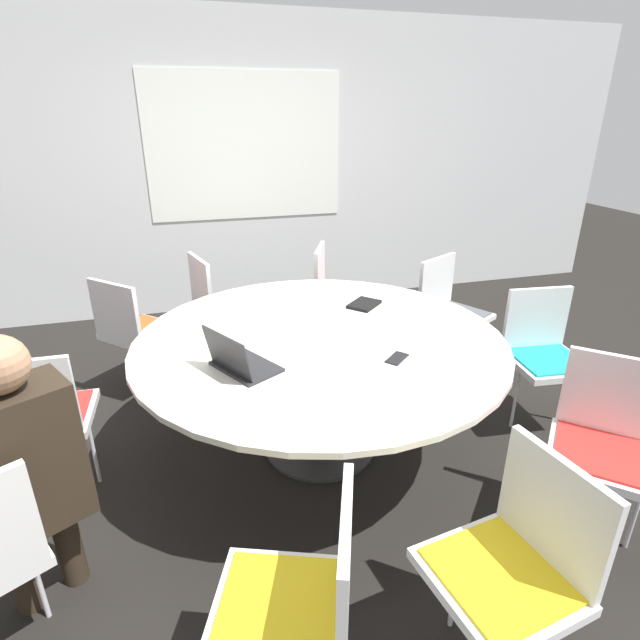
% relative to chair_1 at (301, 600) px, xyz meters
% --- Properties ---
extents(ground_plane, '(16.00, 16.00, 0.00)m').
position_rel_chair_1_xyz_m(ground_plane, '(0.44, 1.35, -0.51)').
color(ground_plane, black).
extents(wall_back, '(8.00, 0.07, 2.70)m').
position_rel_chair_1_xyz_m(wall_back, '(0.44, 3.89, 0.84)').
color(wall_back, silver).
rests_on(wall_back, ground_plane).
extents(conference_table, '(2.01, 2.01, 0.72)m').
position_rel_chair_1_xyz_m(conference_table, '(0.44, 1.35, 0.10)').
color(conference_table, '#333333').
rests_on(conference_table, ground_plane).
extents(chair_1, '(0.55, 0.56, 0.86)m').
position_rel_chair_1_xyz_m(chair_1, '(0.00, 0.00, 0.00)').
color(chair_1, silver).
rests_on(chair_1, ground_plane).
extents(chair_2, '(0.48, 0.50, 0.86)m').
position_rel_chair_1_xyz_m(chair_2, '(0.72, -0.04, 0.00)').
color(chair_2, silver).
rests_on(chair_2, ground_plane).
extents(chair_3, '(0.61, 0.61, 0.86)m').
position_rel_chair_1_xyz_m(chair_3, '(1.51, 0.41, 0.00)').
color(chair_3, silver).
rests_on(chair_3, ground_plane).
extents(chair_4, '(0.48, 0.47, 0.86)m').
position_rel_chair_1_xyz_m(chair_4, '(1.86, 1.26, 0.00)').
color(chair_4, silver).
rests_on(chair_4, ground_plane).
extents(chair_5, '(0.59, 0.58, 0.86)m').
position_rel_chair_1_xyz_m(chair_5, '(1.66, 2.07, 0.00)').
color(chair_5, silver).
rests_on(chair_5, ground_plane).
extents(chair_6, '(0.56, 0.57, 0.86)m').
position_rel_chair_1_xyz_m(chair_6, '(0.95, 2.67, 0.00)').
color(chair_6, silver).
rests_on(chair_6, ground_plane).
extents(chair_7, '(0.52, 0.54, 0.86)m').
position_rel_chair_1_xyz_m(chair_7, '(0.00, 2.70, 0.00)').
color(chair_7, silver).
rests_on(chair_7, ground_plane).
extents(chair_8, '(0.61, 0.61, 0.86)m').
position_rel_chair_1_xyz_m(chair_8, '(-0.60, 2.31, 0.00)').
color(chair_8, silver).
rests_on(chair_8, ground_plane).
extents(chair_9, '(0.45, 0.43, 0.86)m').
position_rel_chair_1_xyz_m(chair_9, '(-0.97, 1.32, 0.00)').
color(chair_9, silver).
rests_on(chair_9, ground_plane).
extents(person_0, '(0.42, 0.37, 1.21)m').
position_rel_chair_1_xyz_m(person_0, '(-0.85, 0.64, 0.19)').
color(person_0, '#2D2319').
rests_on(person_0, ground_plane).
extents(laptop, '(0.36, 0.39, 0.21)m').
position_rel_chair_1_xyz_m(laptop, '(-0.03, 1.08, 0.27)').
color(laptop, '#232326').
rests_on(laptop, conference_table).
extents(spiral_notebook, '(0.26, 0.25, 0.02)m').
position_rel_chair_1_xyz_m(spiral_notebook, '(0.84, 1.72, 0.22)').
color(spiral_notebook, black).
rests_on(spiral_notebook, conference_table).
extents(cell_phone, '(0.15, 0.14, 0.01)m').
position_rel_chair_1_xyz_m(cell_phone, '(0.74, 0.99, 0.22)').
color(cell_phone, black).
rests_on(cell_phone, conference_table).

